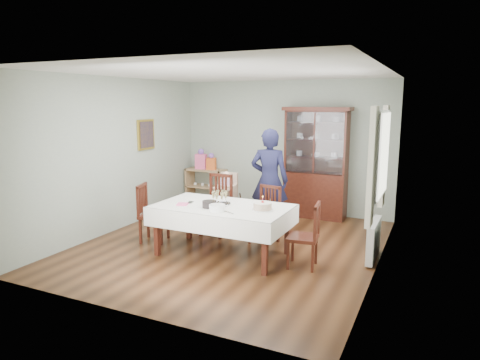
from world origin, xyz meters
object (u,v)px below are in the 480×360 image
Objects in this scene: sideboard at (206,187)px; high_chair at (226,205)px; china_cabinet at (316,161)px; chair_far_right at (265,226)px; woman at (269,180)px; birthday_cake at (263,207)px; gift_bag_pink at (201,160)px; dining_table at (222,230)px; chair_far_left at (216,217)px; gift_bag_orange at (211,162)px; chair_end_left at (153,224)px; chair_end_right at (304,248)px; champagne_tray at (220,200)px.

sideboard is 1.77m from high_chair.
chair_far_right is at bearing -99.35° from china_cabinet.
china_cabinet is 1.19× the size of woman.
high_chair is 3.35× the size of birthday_cake.
china_cabinet is at bearing -0.03° from gift_bag_pink.
dining_table is 3.28m from sideboard.
chair_far_left reaches higher than sideboard.
gift_bag_orange is (-2.32, 2.71, 0.15)m from birthday_cake.
woman is at bearing -111.27° from china_cabinet.
high_chair reaches higher than birthday_cake.
china_cabinet is 2.11× the size of chair_far_left.
high_chair is at bearing -48.19° from sideboard.
chair_end_left reaches higher than dining_table.
dining_table is at bearing -94.81° from chair_end_right.
gift_bag_pink reaches higher than chair_end_left.
high_chair is at bearing 113.00° from champagne_tray.
birthday_cake reaches higher than champagne_tray.
champagne_tray is (0.57, -1.35, 0.42)m from high_chair.
chair_end_left is 1.37m from champagne_tray.
chair_far_left is at bearing -82.51° from high_chair.
gift_bag_pink is (-2.12, 1.26, 0.09)m from woman.
gift_bag_pink is (-2.58, 2.71, 0.18)m from birthday_cake.
gift_bag_orange is at bearing 121.14° from champagne_tray.
high_chair is at bearing -6.98° from woman.
dining_table is at bearing -109.97° from chair_end_left.
dining_table is 2.89m from china_cabinet.
dining_table is at bearing -103.60° from chair_far_right.
gift_bag_orange is at bearing -139.55° from chair_end_right.
sideboard is 3.22m from champagne_tray.
high_chair is 3.08× the size of champagne_tray.
china_cabinet is 2.38× the size of chair_end_right.
high_chair is at bearing 114.55° from dining_table.
chair_end_right is 0.50× the size of woman.
gift_bag_orange reaches higher than chair_far_right.
dining_table is 1.55m from high_chair.
woman is (1.52, 1.36, 0.63)m from chair_end_left.
sideboard is 0.95× the size of chair_end_left.
chair_end_right is at bearing 5.51° from birthday_cake.
china_cabinet is at bearing -175.13° from chair_end_right.
dining_table is at bearing -65.30° from high_chair.
chair_end_right is 2.03× the size of gift_bag_pink.
dining_table is 2.11× the size of chair_end_left.
dining_table is 1.10× the size of woman.
chair_end_left is at bearing 178.48° from champagne_tray.
birthday_cake reaches higher than sideboard.
chair_far_left is 1.13m from woman.
chair_end_left is (-1.33, 0.09, -0.10)m from dining_table.
chair_far_left reaches higher than birthday_cake.
woman is at bearing 107.56° from birthday_cake.
chair_far_left reaches higher than champagne_tray.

